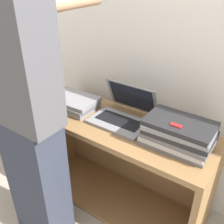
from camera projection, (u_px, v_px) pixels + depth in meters
The scene contains 8 objects.
ground_plane at pixel (99, 220), 1.84m from camera, with size 12.00×12.00×0.00m, color #9E9384.
wall_back at pixel (149, 30), 1.64m from camera, with size 8.00×0.05×2.40m.
cart at pixel (123, 160), 1.88m from camera, with size 1.25×0.47×0.68m.
laptop_open at pixel (123, 114), 1.68m from camera, with size 0.36×0.32×0.23m.
laptop_stack_left at pixel (71, 102), 1.84m from camera, with size 0.38×0.24×0.08m.
laptop_stack_right at pixel (179, 134), 1.42m from camera, with size 0.38×0.24×0.16m.
person at pixel (27, 114), 1.36m from camera, with size 0.40×0.54×1.75m.
inventory_tag at pixel (176, 125), 1.34m from camera, with size 0.06×0.02×0.01m.
Camera 1 is at (0.77, -0.94, 1.58)m, focal length 42.00 mm.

